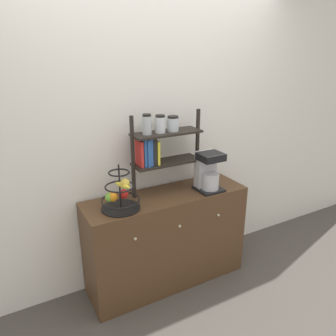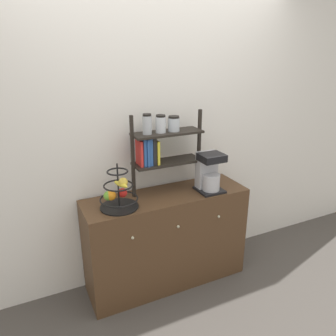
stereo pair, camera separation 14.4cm
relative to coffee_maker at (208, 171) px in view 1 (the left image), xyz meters
The scene contains 6 objects.
ground_plane 1.08m from the coffee_maker, 158.06° to the right, with size 12.00×12.00×0.00m, color #47423D.
wall_back 0.57m from the coffee_maker, 138.60° to the left, with size 7.00×0.05×2.60m, color silver.
sideboard 0.69m from the coffee_maker, 169.92° to the left, with size 1.39×0.44×0.84m.
coffee_maker is the anchor object (origin of this frame).
fruit_stand 0.79m from the coffee_maker, behind, with size 0.29×0.29×0.35m.
shelf_hutch 0.49m from the coffee_maker, 158.91° to the left, with size 0.62×0.20×0.67m.
Camera 1 is at (-1.18, -1.95, 1.98)m, focal length 35.00 mm.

